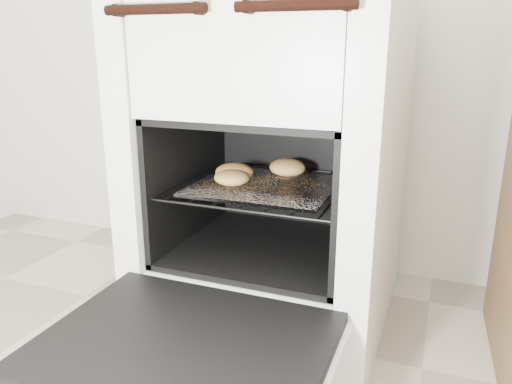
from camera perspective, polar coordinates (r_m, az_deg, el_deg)
stove at (r=1.33m, az=2.34°, el=3.82°), size 0.61×0.68×0.94m
oven_door at (r=0.99m, az=-8.12°, el=-17.26°), size 0.55×0.43×0.04m
oven_rack at (r=1.28m, az=1.33°, el=0.65°), size 0.45×0.43×0.01m
foil_sheet at (r=1.26m, az=1.01°, el=0.68°), size 0.35×0.31×0.01m
baked_rolls at (r=1.30m, az=-0.20°, el=2.37°), size 0.23×0.25×0.05m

